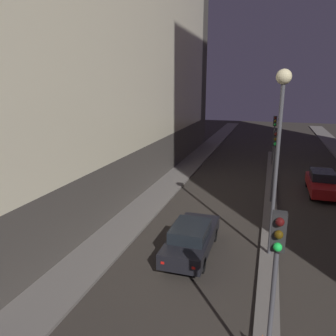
{
  "coord_description": "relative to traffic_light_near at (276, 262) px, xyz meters",
  "views": [
    {
      "loc": [
        -0.34,
        -4.44,
        7.37
      ],
      "look_at": [
        -8.43,
        21.27,
        0.5
      ],
      "focal_mm": 35.0,
      "sensor_mm": 36.0,
      "label": 1
    }
  ],
  "objects": [
    {
      "name": "car_right_lane",
      "position": [
        3.34,
        16.69,
        -2.66
      ],
      "size": [
        1.78,
        4.73,
        1.58
      ],
      "color": "maroon",
      "rests_on": "ground"
    },
    {
      "name": "car_left_lane",
      "position": [
        -3.34,
        5.88,
        -2.69
      ],
      "size": [
        1.76,
        4.67,
        1.48
      ],
      "color": "black",
      "rests_on": "ground"
    },
    {
      "name": "median_strip",
      "position": [
        0.0,
        14.32,
        -3.37
      ],
      "size": [
        0.78,
        32.06,
        0.15
      ],
      "color": "#66605B",
      "rests_on": "ground"
    },
    {
      "name": "traffic_light_mid",
      "position": [
        0.0,
        13.59,
        0.0
      ],
      "size": [
        0.32,
        0.42,
        4.49
      ],
      "color": "#4C4C51",
      "rests_on": "median_strip"
    },
    {
      "name": "traffic_light_far",
      "position": [
        0.0,
        24.07,
        0.0
      ],
      "size": [
        0.32,
        0.42,
        4.49
      ],
      "color": "#4C4C51",
      "rests_on": "median_strip"
    },
    {
      "name": "street_lamp",
      "position": [
        0.0,
        6.66,
        2.44
      ],
      "size": [
        0.6,
        0.6,
        7.83
      ],
      "color": "#4C4C51",
      "rests_on": "median_strip"
    },
    {
      "name": "traffic_light_near",
      "position": [
        0.0,
        0.0,
        0.0
      ],
      "size": [
        0.32,
        0.42,
        4.49
      ],
      "color": "#4C4C51",
      "rests_on": "median_strip"
    },
    {
      "name": "building_left",
      "position": [
        -11.42,
        15.91,
        6.17
      ],
      "size": [
        6.01,
        37.25,
        19.23
      ],
      "color": "#4C4742",
      "rests_on": "ground"
    }
  ]
}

